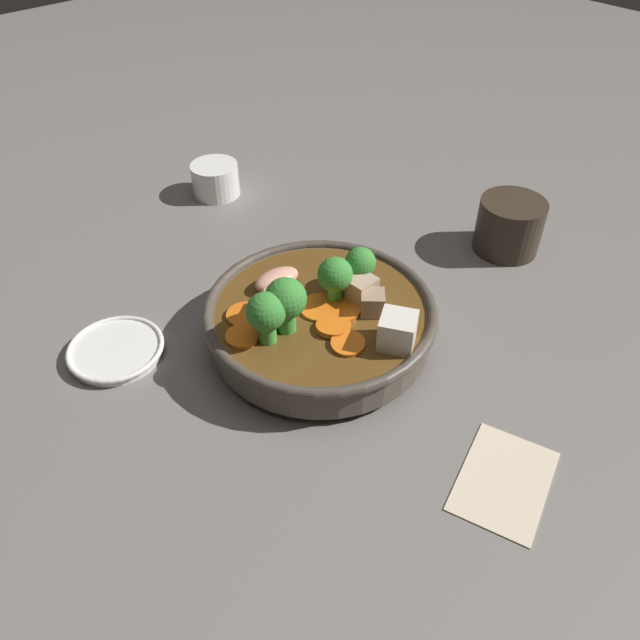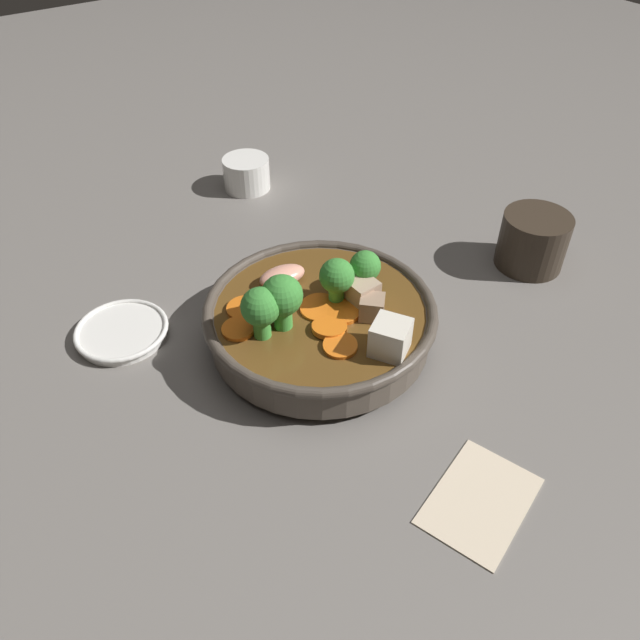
% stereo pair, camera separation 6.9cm
% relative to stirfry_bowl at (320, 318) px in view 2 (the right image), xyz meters
% --- Properties ---
extents(ground_plane, '(3.00, 3.00, 0.00)m').
position_rel_stirfry_bowl_xyz_m(ground_plane, '(0.00, 0.00, -0.04)').
color(ground_plane, slate).
extents(stirfry_bowl, '(0.26, 0.26, 0.11)m').
position_rel_stirfry_bowl_xyz_m(stirfry_bowl, '(0.00, 0.00, 0.00)').
color(stirfry_bowl, '#51473D').
rests_on(stirfry_bowl, ground_plane).
extents(side_saucer, '(0.11, 0.11, 0.01)m').
position_rel_stirfry_bowl_xyz_m(side_saucer, '(-0.18, 0.14, -0.03)').
color(side_saucer, white).
rests_on(side_saucer, ground_plane).
extents(tea_cup, '(0.07, 0.07, 0.05)m').
position_rel_stirfry_bowl_xyz_m(tea_cup, '(0.11, 0.35, -0.01)').
color(tea_cup, white).
rests_on(tea_cup, ground_plane).
extents(dark_mug, '(0.11, 0.09, 0.07)m').
position_rel_stirfry_bowl_xyz_m(dark_mug, '(0.31, -0.03, -0.00)').
color(dark_mug, '#33281E').
rests_on(dark_mug, ground_plane).
extents(napkin, '(0.13, 0.11, 0.00)m').
position_rel_stirfry_bowl_xyz_m(napkin, '(-0.00, -0.25, -0.04)').
color(napkin, beige).
rests_on(napkin, ground_plane).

